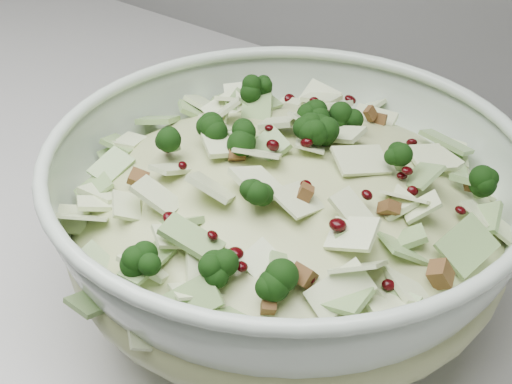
# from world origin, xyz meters

# --- Properties ---
(mixing_bowl) EXTENTS (0.39, 0.39, 0.14)m
(mixing_bowl) POSITION_xyz_m (0.03, 1.60, 0.97)
(mixing_bowl) COLOR silver
(mixing_bowl) RESTS_ON counter
(salad) EXTENTS (0.35, 0.35, 0.14)m
(salad) POSITION_xyz_m (0.03, 1.60, 0.99)
(salad) COLOR #B4B97E
(salad) RESTS_ON mixing_bowl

